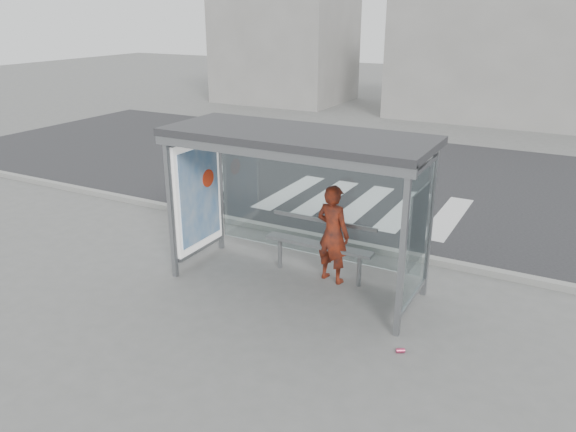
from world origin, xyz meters
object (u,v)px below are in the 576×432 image
Objects in this scene: bench at (319,245)px; bus_shelter at (277,168)px; soda_can at (400,351)px; person at (333,234)px.

bus_shelter is at bearing -142.63° from bench.
bench is 16.72× the size of soda_can.
bench is 2.61m from soda_can.
person is at bearing 25.50° from bus_shelter.
bus_shelter is 1.56m from bench.
person reaches higher than bench.
bus_shelter is 2.49× the size of person.
soda_can is (1.99, -1.60, -0.56)m from bench.
soda_can is at bearing -24.40° from bus_shelter.
bus_shelter is at bearing 155.60° from soda_can.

